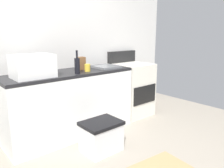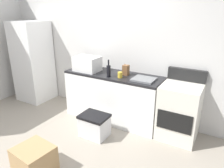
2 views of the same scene
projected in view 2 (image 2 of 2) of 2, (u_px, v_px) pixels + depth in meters
The scene contains 12 objects.
ground_plane at pixel (58, 146), 3.27m from camera, with size 6.00×6.00×0.00m, color #9E9384.
wall_back at pixel (109, 47), 4.09m from camera, with size 5.00×0.10×2.60m, color silver.
kitchen_counter at pixel (113, 97), 3.95m from camera, with size 1.80×0.60×0.90m.
refrigerator at pixel (33, 62), 4.73m from camera, with size 0.68×0.66×1.76m, color white.
stove_oven at pixel (179, 111), 3.38m from camera, with size 0.60×0.61×1.10m.
microwave at pixel (87, 64), 3.94m from camera, with size 0.46×0.34×0.27m, color white.
sink_basin at pixel (144, 79), 3.46m from camera, with size 0.36×0.32×0.03m, color slate.
wine_bottle at pixel (109, 71), 3.60m from camera, with size 0.07×0.07×0.30m.
coffee_mug at pixel (120, 75), 3.57m from camera, with size 0.08×0.08×0.10m, color gold.
knife_block at pixel (126, 70), 3.70m from camera, with size 0.10×0.10×0.18m, color brown.
cardboard_box_large at pixel (34, 160), 2.71m from camera, with size 0.45×0.42×0.36m, color tan.
storage_bin at pixel (94, 125), 3.48m from camera, with size 0.46×0.36×0.38m.
Camera 2 is at (2.10, -1.96, 2.02)m, focal length 33.81 mm.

